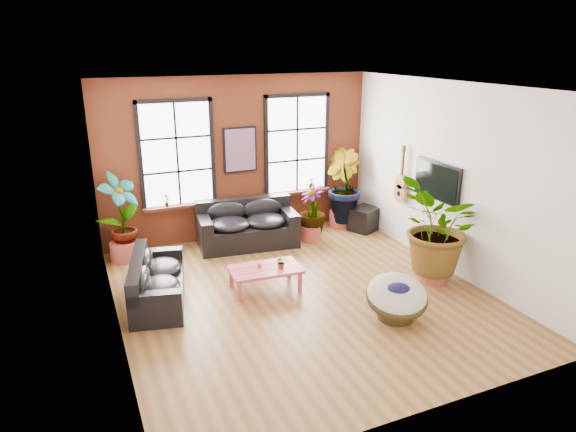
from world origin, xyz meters
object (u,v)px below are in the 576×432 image
(sofa_left, at_px, (155,282))
(papasan_chair, at_px, (397,297))
(sofa_back, at_px, (247,225))
(coffee_table, at_px, (265,270))

(sofa_left, bearing_deg, papasan_chair, -109.31)
(sofa_left, height_order, papasan_chair, sofa_left)
(sofa_back, bearing_deg, coffee_table, -94.09)
(sofa_left, relative_size, papasan_chair, 1.63)
(sofa_back, distance_m, sofa_left, 2.90)
(sofa_back, height_order, coffee_table, sofa_back)
(sofa_back, xyz_separation_m, sofa_left, (-2.25, -1.82, -0.08))
(sofa_back, distance_m, papasan_chair, 4.07)
(sofa_left, xyz_separation_m, papasan_chair, (3.36, -2.10, 0.02))
(sofa_back, bearing_deg, papasan_chair, -67.61)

